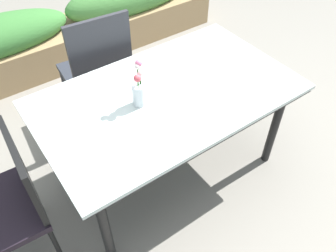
% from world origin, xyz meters
% --- Properties ---
extents(ground_plane, '(12.00, 12.00, 0.00)m').
position_xyz_m(ground_plane, '(0.00, 0.00, 0.00)').
color(ground_plane, gray).
extents(dining_table, '(1.59, 0.94, 0.75)m').
position_xyz_m(dining_table, '(0.01, -0.07, 0.68)').
color(dining_table, silver).
rests_on(dining_table, ground).
extents(chair_far_side, '(0.51, 0.51, 1.02)m').
position_xyz_m(chair_far_side, '(-0.12, 0.66, 0.56)').
color(chair_far_side, '#2C2F37').
rests_on(chair_far_side, ground).
extents(chair_end_left, '(0.51, 0.51, 0.88)m').
position_xyz_m(chair_end_left, '(-1.06, -0.08, 0.51)').
color(chair_end_left, black).
rests_on(chair_end_left, ground).
extents(flower_vase, '(0.08, 0.08, 0.29)m').
position_xyz_m(flower_vase, '(-0.18, -0.06, 0.85)').
color(flower_vase, silver).
rests_on(flower_vase, dining_table).
extents(planter_box, '(3.24, 0.55, 0.67)m').
position_xyz_m(planter_box, '(0.10, 1.75, 0.31)').
color(planter_box, '#9E7F56').
rests_on(planter_box, ground).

